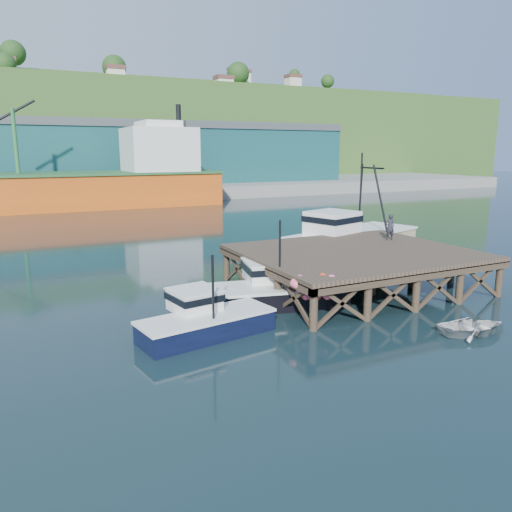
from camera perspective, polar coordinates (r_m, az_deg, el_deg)
ground at (r=25.48m, az=1.20°, el=-5.11°), size 300.00×300.00×0.00m
wharf at (r=27.74m, az=11.53°, el=0.21°), size 12.00×10.00×2.62m
far_quay at (r=92.51m, az=-19.38°, el=7.30°), size 160.00×40.00×2.00m
warehouse_mid at (r=87.33m, az=-19.21°, el=10.70°), size 28.00×16.00×9.00m
warehouse_right at (r=95.92m, az=-0.81°, el=11.40°), size 30.00×16.00×9.00m
cargo_ship at (r=69.78m, az=-24.15°, el=7.53°), size 55.50×10.00×13.75m
hillside at (r=122.17m, az=-21.53°, el=12.83°), size 220.00×50.00×22.00m
boat_navy at (r=20.80m, az=-6.02°, el=-7.11°), size 5.89×3.54×3.53m
boat_black at (r=24.73m, az=2.05°, el=-3.73°), size 7.40×6.14×4.33m
trawler at (r=35.74m, az=10.72°, el=2.15°), size 11.62×7.00×7.33m
dinghy at (r=22.81m, az=23.54°, el=-7.42°), size 3.28×2.62×0.61m
dockworker at (r=31.46m, az=15.05°, el=3.22°), size 0.66×0.51×1.59m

